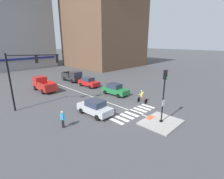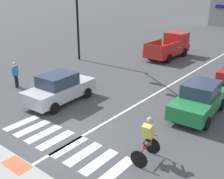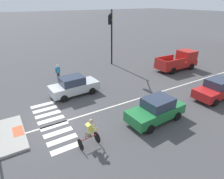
% 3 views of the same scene
% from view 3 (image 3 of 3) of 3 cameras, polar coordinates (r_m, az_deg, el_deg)
% --- Properties ---
extents(ground_plane, '(300.00, 300.00, 0.00)m').
position_cam_3_polar(ground_plane, '(13.53, -16.56, -9.27)').
color(ground_plane, '#474749').
extents(tactile_pad_front, '(1.10, 0.60, 0.01)m').
position_cam_3_polar(tactile_pad_front, '(13.25, -26.29, -11.06)').
color(tactile_pad_front, '#DB5B38').
rests_on(tactile_pad_front, traffic_island).
extents(crosswalk_stripe_a, '(0.44, 1.80, 0.01)m').
position_cam_3_polar(crosswalk_stripe_a, '(15.89, -20.00, -4.31)').
color(crosswalk_stripe_a, silver).
rests_on(crosswalk_stripe_a, ground).
extents(crosswalk_stripe_b, '(0.44, 1.80, 0.01)m').
position_cam_3_polar(crosswalk_stripe_b, '(15.19, -19.32, -5.62)').
color(crosswalk_stripe_b, silver).
rests_on(crosswalk_stripe_b, ground).
extents(crosswalk_stripe_c, '(0.44, 1.80, 0.01)m').
position_cam_3_polar(crosswalk_stripe_c, '(14.50, -18.57, -7.04)').
color(crosswalk_stripe_c, silver).
rests_on(crosswalk_stripe_c, ground).
extents(crosswalk_stripe_d, '(0.44, 1.80, 0.01)m').
position_cam_3_polar(crosswalk_stripe_d, '(13.83, -17.75, -8.61)').
color(crosswalk_stripe_d, silver).
rests_on(crosswalk_stripe_d, ground).
extents(crosswalk_stripe_e, '(0.44, 1.80, 0.01)m').
position_cam_3_polar(crosswalk_stripe_e, '(13.17, -16.83, -10.33)').
color(crosswalk_stripe_e, silver).
rests_on(crosswalk_stripe_e, ground).
extents(crosswalk_stripe_f, '(0.44, 1.80, 0.01)m').
position_cam_3_polar(crosswalk_stripe_f, '(12.53, -15.81, -12.23)').
color(crosswalk_stripe_f, silver).
rests_on(crosswalk_stripe_f, ground).
extents(crosswalk_stripe_g, '(0.44, 1.80, 0.01)m').
position_cam_3_polar(crosswalk_stripe_g, '(11.90, -14.66, -14.32)').
color(crosswalk_stripe_g, silver).
rests_on(crosswalk_stripe_g, ground).
extents(crosswalk_stripe_h, '(0.44, 1.80, 0.01)m').
position_cam_3_polar(crosswalk_stripe_h, '(11.30, -13.36, -16.64)').
color(crosswalk_stripe_h, silver).
rests_on(crosswalk_stripe_h, ground).
extents(lane_centre_line, '(0.14, 28.00, 0.01)m').
position_cam_3_polar(lane_centre_line, '(17.97, 15.74, -0.21)').
color(lane_centre_line, silver).
rests_on(lane_centre_line, ground).
extents(traffic_light_mast, '(4.64, 3.08, 6.48)m').
position_cam_3_polar(traffic_light_mast, '(22.05, -0.25, 17.63)').
color(traffic_light_mast, black).
rests_on(traffic_light_mast, ground).
extents(car_silver_westbound_near, '(1.99, 4.17, 1.64)m').
position_cam_3_polar(car_silver_westbound_near, '(16.55, -11.37, 1.11)').
color(car_silver_westbound_near, silver).
rests_on(car_silver_westbound_near, ground).
extents(car_green_eastbound_mid, '(2.01, 4.19, 1.64)m').
position_cam_3_polar(car_green_eastbound_mid, '(13.07, 13.06, -5.91)').
color(car_green_eastbound_mid, '#237A3D').
rests_on(car_green_eastbound_mid, ground).
extents(car_red_eastbound_far, '(1.93, 4.14, 1.64)m').
position_cam_3_polar(car_red_eastbound_far, '(17.84, 28.72, 0.16)').
color(car_red_eastbound_far, red).
rests_on(car_red_eastbound_far, ground).
extents(pickup_truck_red_westbound_distant, '(2.13, 5.13, 2.08)m').
position_cam_3_polar(pickup_truck_red_westbound_distant, '(23.85, 19.49, 8.04)').
color(pickup_truck_red_westbound_distant, red).
rests_on(pickup_truck_red_westbound_distant, ground).
extents(cyclist, '(0.74, 1.14, 1.68)m').
position_cam_3_polar(cyclist, '(10.72, -6.73, -12.66)').
color(cyclist, black).
rests_on(cyclist, ground).
extents(pedestrian_at_curb_left, '(0.32, 0.53, 1.67)m').
position_cam_3_polar(pedestrian_at_curb_left, '(19.95, -15.89, 5.35)').
color(pedestrian_at_curb_left, black).
rests_on(pedestrian_at_curb_left, ground).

